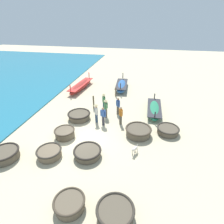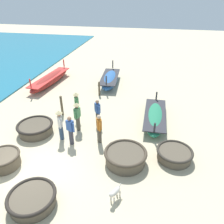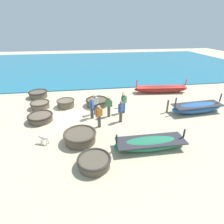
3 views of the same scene
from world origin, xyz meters
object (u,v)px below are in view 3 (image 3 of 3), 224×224
Objects in this scene: coracle_far_left at (80,136)px; long_boat_ochre_hull at (150,143)px; fisherman_crouching at (109,105)px; dog at (44,138)px; long_boat_red_hull at (161,89)px; mooring_post_shoreline at (168,106)px; coracle_front_right at (40,117)px; coracle_far_right at (94,162)px; fisherman_by_coracle at (124,101)px; coracle_tilted at (38,94)px; long_boat_green_hull at (197,108)px; coracle_front_left at (66,103)px; fisherman_with_hat at (92,108)px; fisherman_hauling at (121,111)px; fisherman_standing_left at (99,116)px; mooring_post_inland at (123,100)px; coracle_center at (97,102)px; coracle_nearest at (40,105)px; fisherman_standing_right at (95,102)px.

coracle_far_left is 4.01m from long_boat_ochre_hull.
fisherman_crouching reaches higher than dog.
coracle_far_left is at bearing -47.55° from long_boat_red_hull.
mooring_post_shoreline is at bearing -16.71° from long_boat_red_hull.
fisherman_crouching reaches higher than coracle_front_right.
coracle_far_right is 6.14m from fisherman_by_coracle.
mooring_post_shoreline reaches higher than coracle_tilted.
coracle_far_left is 0.44× the size of long_boat_green_hull.
fisherman_by_coracle is (1.81, 4.54, 0.63)m from coracle_front_left.
fisherman_with_hat is at bearing -143.24° from long_boat_ochre_hull.
fisherman_hauling is 1.62m from fisherman_standing_left.
mooring_post_shoreline is at bearing 64.55° from mooring_post_inland.
coracle_tilted is 1.10× the size of fisherman_hauling.
mooring_post_inland is (3.42, 7.45, 0.31)m from coracle_tilted.
coracle_center is (-5.06, 1.36, -0.03)m from coracle_far_left.
coracle_front_right is 4.34m from fisherman_standing_left.
coracle_front_right is at bearing -109.63° from fisherman_standing_left.
fisherman_standing_left is (-1.50, 1.24, 0.49)m from coracle_far_left.
coracle_far_left is 1.21× the size of fisherman_with_hat.
fisherman_standing_left is (3.67, 2.48, 0.50)m from coracle_front_left.
fisherman_with_hat is at bearing -162.71° from fisherman_standing_left.
coracle_nearest is at bearing -92.30° from coracle_center.
long_boat_green_hull reaches higher than coracle_far_left.
long_boat_red_hull is 4.64m from mooring_post_shoreline.
coracle_front_right is at bearing -99.76° from fisherman_hauling.
long_boat_red_hull is 3.49× the size of fisherman_with_hat.
fisherman_crouching reaches higher than coracle_center.
long_boat_green_hull is at bearing 83.46° from fisherman_standing_right.
fisherman_hauling is at bearing -20.20° from fisherman_by_coracle.
mooring_post_shoreline is at bearing 67.52° from coracle_center.
long_boat_red_hull is (-2.06, 11.29, 0.10)m from coracle_nearest.
long_boat_green_hull is 5.81m from mooring_post_inland.
mooring_post_shoreline is (-4.06, 2.83, 0.22)m from long_boat_ochre_hull.
coracle_center is at bearing -131.16° from fisherman_by_coracle.
coracle_front_right is at bearing -90.51° from fisherman_crouching.
long_boat_green_hull is 2.76× the size of fisherman_hauling.
fisherman_hauling is at bearing 107.29° from fisherman_standing_left.
coracle_front_right is 2.95m from dog.
long_boat_ochre_hull is at bearing 21.53° from coracle_center.
long_boat_red_hull is 12.36m from dog.
long_boat_ochre_hull is at bearing 41.01° from coracle_tilted.
fisherman_hauling is at bearing -44.27° from long_boat_red_hull.
fisherman_standing_right reaches higher than fisherman_standing_left.
long_boat_green_hull is at bearing 102.65° from dog.
mooring_post_inland is (0.85, 6.76, 0.34)m from coracle_nearest.
fisherman_hauling is 2.14m from fisherman_with_hat.
fisherman_with_hat is at bearing -59.09° from mooring_post_inland.
coracle_tilted reaches higher than dog.
coracle_far_left is 1.16× the size of coracle_far_right.
coracle_far_left is 2.25m from coracle_far_right.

